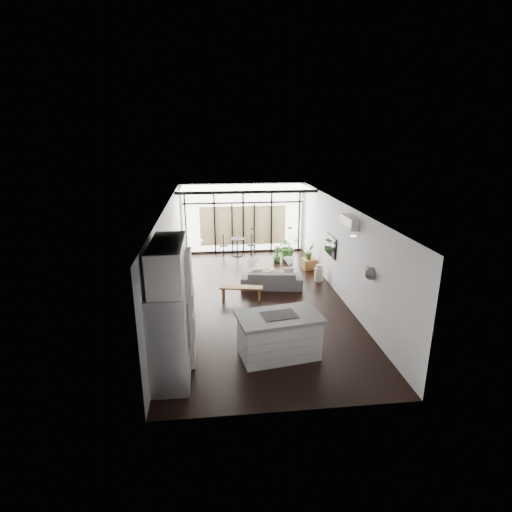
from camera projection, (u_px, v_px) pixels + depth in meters
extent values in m
cube|color=black|center=(257.00, 299.00, 11.84)|extent=(5.00, 10.00, 0.00)
cube|color=silver|center=(257.00, 206.00, 11.00)|extent=(5.00, 10.00, 0.00)
cube|color=silver|center=(169.00, 257.00, 11.15)|extent=(0.02, 10.00, 2.80)
cube|color=silver|center=(342.00, 251.00, 11.69)|extent=(0.02, 10.00, 2.80)
cube|color=silver|center=(243.00, 218.00, 16.16)|extent=(5.00, 0.02, 2.80)
cube|color=silver|center=(291.00, 341.00, 6.68)|extent=(5.00, 0.02, 2.80)
cube|color=black|center=(243.00, 219.00, 16.05)|extent=(5.00, 0.20, 2.80)
cube|color=silver|center=(245.00, 187.00, 14.81)|extent=(4.70, 1.90, 0.06)
cube|color=beige|center=(243.00, 226.00, 16.21)|extent=(3.50, 0.02, 1.60)
cube|color=silver|center=(279.00, 336.00, 8.73)|extent=(1.94, 1.34, 0.98)
cube|color=black|center=(279.00, 315.00, 8.58)|extent=(0.81, 0.61, 0.01)
cube|color=#999A9E|center=(168.00, 340.00, 7.57)|extent=(0.75, 0.94, 1.95)
cube|color=silver|center=(178.00, 309.00, 8.26)|extent=(0.64, 0.67, 2.48)
cube|color=silver|center=(168.00, 264.00, 7.59)|extent=(0.62, 1.75, 0.86)
cone|color=silver|center=(253.00, 263.00, 8.68)|extent=(0.26, 0.26, 0.18)
cone|color=silver|center=(289.00, 262.00, 8.77)|extent=(0.26, 0.26, 0.18)
imported|color=#4F5052|center=(272.00, 276.00, 12.62)|extent=(2.00, 0.84, 0.76)
cube|color=brown|center=(241.00, 293.00, 11.77)|extent=(1.29, 0.53, 0.40)
cylinder|color=beige|center=(266.00, 275.00, 13.17)|extent=(0.69, 0.69, 0.44)
cube|color=brown|center=(309.00, 264.00, 14.43)|extent=(0.53, 0.53, 0.36)
imported|color=#2F6B26|center=(288.00, 249.00, 15.59)|extent=(1.13, 1.18, 0.72)
imported|color=#2F6B26|center=(277.00, 258.00, 15.16)|extent=(0.61, 0.71, 0.35)
imported|color=#2F6B26|center=(309.00, 256.00, 14.34)|extent=(0.45, 0.62, 0.24)
cylinder|color=beige|center=(319.00, 273.00, 13.21)|extent=(0.32, 0.32, 0.56)
cube|color=black|center=(237.00, 247.00, 15.87)|extent=(1.53, 0.61, 0.74)
cube|color=black|center=(330.00, 245.00, 12.66)|extent=(0.05, 1.10, 0.65)
cube|color=silver|center=(349.00, 222.00, 10.60)|extent=(0.22, 0.90, 0.30)
cube|color=black|center=(167.00, 257.00, 10.64)|extent=(0.04, 0.70, 0.90)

